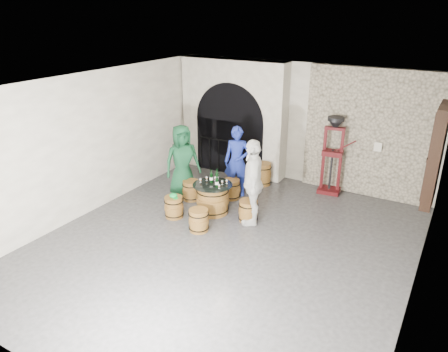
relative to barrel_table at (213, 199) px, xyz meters
The scene contains 31 objects.
ground 1.52m from the barrel_table, 48.83° to the right, with size 8.00×8.00×0.00m, color #303033.
wall_back 3.29m from the barrel_table, 71.35° to the left, with size 8.00×8.00×0.00m, color silver.
wall_front 5.35m from the barrel_table, 79.22° to the right, with size 8.00×8.00×0.00m, color silver.
wall_left 3.03m from the barrel_table, 156.20° to the right, with size 8.00×8.00×0.00m, color silver.
wall_right 4.78m from the barrel_table, 13.98° to the right, with size 8.00×8.00×0.00m, color silver.
ceiling 3.21m from the barrel_table, 48.83° to the right, with size 8.00×8.00×0.00m, color beige.
stone_facing_panel 4.15m from the barrel_table, 45.53° to the left, with size 3.20×0.12×3.18m, color #AEA38A.
arched_opening 3.04m from the barrel_table, 109.44° to the left, with size 3.10×0.60×3.19m.
shuttered_window 4.76m from the barrel_table, 16.46° to the left, with size 0.23×1.10×2.00m.
barrel_table is the anchor object (origin of this frame).
barrel_stool_left 0.92m from the barrel_table, 157.88° to the left, with size 0.45×0.45×0.50m.
barrel_stool_far 0.92m from the barrel_table, 90.65° to the left, with size 0.45×0.45×0.50m.
barrel_stool_right 0.92m from the barrel_table, ahead, with size 0.45×0.45×0.50m.
barrel_stool_near_right 0.92m from the barrel_table, 77.51° to the right, with size 0.45×0.45×0.50m.
barrel_stool_near_left 0.92m from the barrel_table, 135.32° to the right, with size 0.45×0.45×0.50m.
green_cap 0.93m from the barrel_table, 135.08° to the right, with size 0.23×0.18×0.10m.
person_green 1.39m from the barrel_table, 157.88° to the left, with size 0.90×0.58×1.84m, color #134427.
person_blue 1.31m from the barrel_table, 90.65° to the left, with size 0.65×0.43×1.79m, color navy.
person_white 1.17m from the barrel_table, ahead, with size 1.13×0.47×1.93m, color silver.
wine_bottle_left 0.50m from the barrel_table, 135.18° to the left, with size 0.08×0.08×0.32m.
wine_bottle_center 0.52m from the barrel_table, 26.50° to the right, with size 0.08×0.08×0.32m.
wine_bottle_right 0.53m from the barrel_table, 87.95° to the left, with size 0.08×0.08×0.32m.
tasting_glass_a 0.51m from the barrel_table, behind, with size 0.05×0.05×0.10m, color #B25C22, non-canonical shape.
tasting_glass_b 0.46m from the barrel_table, 27.67° to the left, with size 0.05×0.05×0.10m, color #B25C22, non-canonical shape.
tasting_glass_c 0.46m from the barrel_table, 106.81° to the left, with size 0.05×0.05×0.10m, color #B25C22, non-canonical shape.
tasting_glass_d 0.52m from the barrel_table, 39.39° to the left, with size 0.05×0.05×0.10m, color #B25C22, non-canonical shape.
tasting_glass_e 0.49m from the barrel_table, 26.22° to the right, with size 0.05×0.05×0.10m, color #B25C22, non-canonical shape.
tasting_glass_f 0.49m from the barrel_table, 151.36° to the left, with size 0.05×0.05×0.10m, color #B25C22, non-canonical shape.
side_barrel 2.13m from the barrel_table, 82.36° to the left, with size 0.46×0.46×0.61m.
corking_press 3.31m from the barrel_table, 51.45° to the left, with size 0.84×0.50×2.00m.
control_box 4.20m from the barrel_table, 42.24° to the left, with size 0.18×0.10×0.22m, color silver.
Camera 1 is at (3.76, -6.46, 4.51)m, focal length 34.00 mm.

